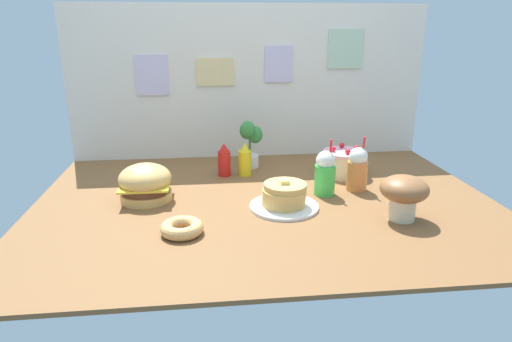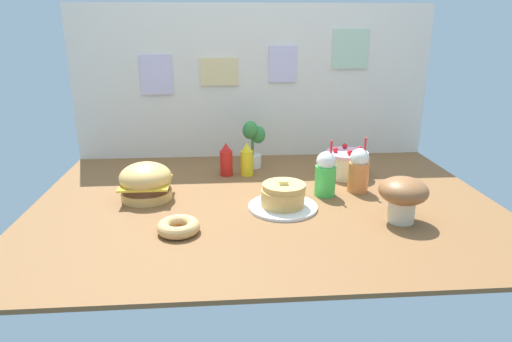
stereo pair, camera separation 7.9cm
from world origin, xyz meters
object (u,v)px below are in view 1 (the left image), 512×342
(mustard_bottle, at_px, (245,160))
(mushroom_stool, at_px, (404,193))
(pancake_stack, at_px, (284,197))
(potted_plant, at_px, (250,142))
(burger, at_px, (145,183))
(donut_pink_glaze, at_px, (182,228))
(orange_float_cup, at_px, (357,169))
(ketchup_bottle, at_px, (224,161))
(cream_soda_cup, at_px, (325,173))
(layer_cake, at_px, (344,163))

(mustard_bottle, bearing_deg, mushroom_stool, -47.05)
(pancake_stack, xyz_separation_m, potted_plant, (-0.10, 0.69, 0.11))
(burger, relative_size, donut_pink_glaze, 1.43)
(pancake_stack, bearing_deg, mushroom_stool, -20.37)
(orange_float_cup, bearing_deg, burger, -178.73)
(ketchup_bottle, bearing_deg, cream_soda_cup, -35.71)
(burger, height_order, mushroom_stool, mushroom_stool)
(burger, distance_m, orange_float_cup, 1.15)
(mushroom_stool, bearing_deg, burger, 162.68)
(mushroom_stool, bearing_deg, donut_pink_glaze, -177.49)
(layer_cake, bearing_deg, cream_soda_cup, -123.17)
(potted_plant, distance_m, mushroom_stool, 1.09)
(mustard_bottle, xyz_separation_m, mushroom_stool, (0.68, -0.73, 0.04))
(ketchup_bottle, relative_size, cream_soda_cup, 0.67)
(layer_cake, distance_m, ketchup_bottle, 0.73)
(burger, relative_size, mustard_bottle, 1.33)
(ketchup_bottle, distance_m, orange_float_cup, 0.79)
(burger, xyz_separation_m, layer_cake, (1.15, 0.28, -0.01))
(donut_pink_glaze, distance_m, mushroom_stool, 1.03)
(burger, relative_size, layer_cake, 1.06)
(donut_pink_glaze, relative_size, potted_plant, 0.61)
(layer_cake, relative_size, mustard_bottle, 1.25)
(ketchup_bottle, distance_m, donut_pink_glaze, 0.82)
(burger, height_order, ketchup_bottle, ketchup_bottle)
(burger, bearing_deg, ketchup_bottle, 39.90)
(orange_float_cup, bearing_deg, donut_pink_glaze, -154.26)
(ketchup_bottle, distance_m, potted_plant, 0.24)
(layer_cake, distance_m, mushroom_stool, 0.67)
(burger, relative_size, ketchup_bottle, 1.33)
(burger, bearing_deg, mushroom_stool, -17.32)
(mustard_bottle, relative_size, donut_pink_glaze, 1.08)
(pancake_stack, relative_size, donut_pink_glaze, 1.83)
(ketchup_bottle, xyz_separation_m, donut_pink_glaze, (-0.22, -0.78, -0.06))
(layer_cake, xyz_separation_m, potted_plant, (-0.55, 0.23, 0.09))
(burger, xyz_separation_m, ketchup_bottle, (0.43, 0.36, 0.00))
(layer_cake, relative_size, potted_plant, 0.82)
(mustard_bottle, bearing_deg, ketchup_bottle, 175.65)
(orange_float_cup, bearing_deg, ketchup_bottle, 155.36)
(pancake_stack, xyz_separation_m, layer_cake, (0.45, 0.47, 0.02))
(ketchup_bottle, xyz_separation_m, potted_plant, (0.17, 0.15, 0.07))
(pancake_stack, xyz_separation_m, cream_soda_cup, (0.25, 0.17, 0.06))
(burger, xyz_separation_m, potted_plant, (0.60, 0.51, 0.07))
(pancake_stack, bearing_deg, ketchup_bottle, 116.88)
(burger, relative_size, orange_float_cup, 0.88)
(mustard_bottle, bearing_deg, potted_plant, 73.67)
(burger, xyz_separation_m, donut_pink_glaze, (0.20, -0.43, -0.06))
(donut_pink_glaze, bearing_deg, mustard_bottle, 65.93)
(mushroom_stool, bearing_deg, orange_float_cup, 101.59)
(orange_float_cup, height_order, mushroom_stool, orange_float_cup)
(burger, distance_m, pancake_stack, 0.73)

